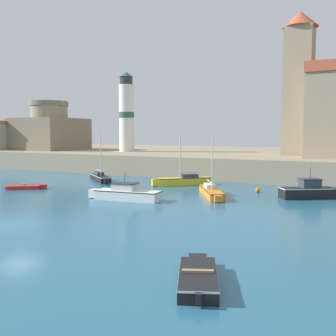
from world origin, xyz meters
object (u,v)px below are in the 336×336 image
Objects in this scene: dinghy_red_0 at (25,186)px; sailboat_yellow_6 at (183,181)px; dinghy_black_1 at (198,277)px; lighthouse at (127,113)px; mooring_buoy at (258,190)px; motorboat_white_5 at (126,193)px; fortress at (50,131)px; sailboat_orange_2 at (211,191)px; motorboat_black_7 at (309,191)px; sailboat_black_3 at (100,177)px.

sailboat_yellow_6 reaches higher than dinghy_red_0.
lighthouse is at bearing 126.81° from dinghy_black_1.
mooring_buoy is at bearing 21.79° from dinghy_red_0.
dinghy_red_0 is at bearing 176.80° from motorboat_white_5.
fortress is at bearing 156.35° from sailboat_yellow_6.
sailboat_orange_2 is 1.28× the size of motorboat_black_7.
lighthouse is (-17.08, 14.85, 8.12)m from sailboat_yellow_6.
motorboat_white_5 is 1.18× the size of sailboat_yellow_6.
motorboat_white_5 is at bearing -149.29° from motorboat_black_7.
fortress is at bearing 159.63° from motorboat_black_7.
fortress is 0.83× the size of lighthouse.
dinghy_black_1 is 0.85× the size of motorboat_black_7.
sailboat_orange_2 reaches higher than sailboat_yellow_6.
mooring_buoy is at bearing 50.61° from sailboat_orange_2.
sailboat_yellow_6 reaches higher than mooring_buoy.
mooring_buoy is (-4.66, 1.21, -0.39)m from motorboat_black_7.
dinghy_black_1 is 23.25m from mooring_buoy.
sailboat_yellow_6 is 1.09× the size of motorboat_black_7.
sailboat_yellow_6 is (0.25, 10.46, -0.04)m from motorboat_white_5.
motorboat_black_7 reaches higher than dinghy_red_0.
motorboat_black_7 is at bearing 30.71° from motorboat_white_5.
sailboat_orange_2 is 43.38m from fortress.
fortress reaches higher than dinghy_black_1.
dinghy_red_0 is 22.54m from mooring_buoy.
sailboat_orange_2 is 1.17× the size of sailboat_yellow_6.
motorboat_white_5 is at bearing -135.94° from sailboat_orange_2.
sailboat_orange_2 is 0.61× the size of fortress.
sailboat_orange_2 is 0.51× the size of lighthouse.
dinghy_red_0 is 12.40m from motorboat_white_5.
dinghy_red_0 reaches higher than mooring_buoy.
motorboat_black_7 is 0.39× the size of lighthouse.
motorboat_black_7 is (13.21, 7.85, 0.09)m from motorboat_white_5.
sailboat_yellow_6 is 24.04m from lighthouse.
motorboat_white_5 is (9.77, -9.29, 0.11)m from sailboat_black_3.
dinghy_black_1 is at bearing -30.35° from dinghy_red_0.
mooring_buoy is at bearing -0.72° from sailboat_black_3.
dinghy_red_0 is 18.39m from sailboat_orange_2.
fortress reaches higher than dinghy_red_0.
sailboat_black_3 reaches higher than dinghy_black_1.
sailboat_black_3 is 18.32m from mooring_buoy.
dinghy_red_0 is at bearing -164.37° from motorboat_black_7.
lighthouse is at bearing 149.84° from motorboat_black_7.
motorboat_black_7 reaches higher than mooring_buoy.
motorboat_black_7 is at bearing -30.16° from lighthouse.
dinghy_red_0 is 28.81m from dinghy_black_1.
motorboat_black_7 is at bearing -20.37° from fortress.
fortress is (-41.38, 15.89, 5.65)m from mooring_buoy.
motorboat_black_7 is 35.65m from lighthouse.
lighthouse is (-16.83, 25.31, 8.08)m from motorboat_white_5.
dinghy_red_0 is 8.16× the size of mooring_buoy.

